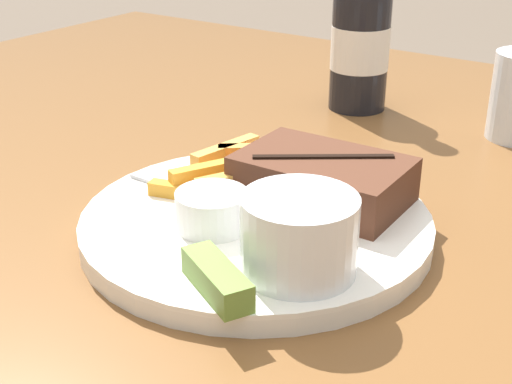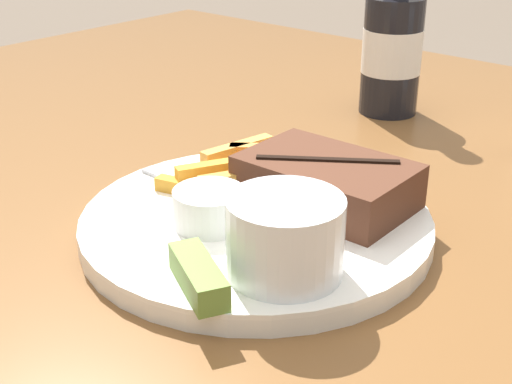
{
  "view_description": "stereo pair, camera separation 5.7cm",
  "coord_description": "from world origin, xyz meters",
  "views": [
    {
      "loc": [
        0.29,
        -0.43,
        1.01
      ],
      "look_at": [
        0.0,
        0.0,
        0.77
      ],
      "focal_mm": 50.0,
      "sensor_mm": 36.0,
      "label": 1
    },
    {
      "loc": [
        0.34,
        -0.39,
        1.01
      ],
      "look_at": [
        0.0,
        0.0,
        0.77
      ],
      "focal_mm": 50.0,
      "sensor_mm": 36.0,
      "label": 2
    }
  ],
  "objects": [
    {
      "name": "dining_table",
      "position": [
        0.0,
        0.0,
        0.67
      ],
      "size": [
        1.5,
        1.3,
        0.73
      ],
      "color": "brown",
      "rests_on": "ground_plane"
    },
    {
      "name": "dinner_plate",
      "position": [
        0.0,
        0.0,
        0.74
      ],
      "size": [
        0.29,
        0.29,
        0.02
      ],
      "color": "white",
      "rests_on": "dining_table"
    },
    {
      "name": "beer_bottle",
      "position": [
        -0.09,
        0.34,
        0.81
      ],
      "size": [
        0.07,
        0.07,
        0.22
      ],
      "color": "black",
      "rests_on": "dining_table"
    },
    {
      "name": "fork_utensil",
      "position": [
        -0.07,
        0.0,
        0.75
      ],
      "size": [
        0.13,
        0.02,
        0.0
      ],
      "rotation": [
        0.0,
        0.0,
        6.25
      ],
      "color": "#B7B7BC",
      "rests_on": "dinner_plate"
    },
    {
      "name": "fries_pile",
      "position": [
        -0.05,
        0.04,
        0.76
      ],
      "size": [
        0.1,
        0.13,
        0.02
      ],
      "color": "orange",
      "rests_on": "dinner_plate"
    },
    {
      "name": "knife_utensil",
      "position": [
        0.01,
        0.03,
        0.76
      ],
      "size": [
        0.06,
        0.16,
        0.01
      ],
      "rotation": [
        0.0,
        0.0,
        1.81
      ],
      "color": "#B7B7BC",
      "rests_on": "dinner_plate"
    },
    {
      "name": "coleslaw_cup",
      "position": [
        0.07,
        -0.05,
        0.78
      ],
      "size": [
        0.08,
        0.08,
        0.06
      ],
      "color": "white",
      "rests_on": "dinner_plate"
    },
    {
      "name": "pickle_spear",
      "position": [
        0.04,
        -0.11,
        0.76
      ],
      "size": [
        0.07,
        0.05,
        0.02
      ],
      "color": "olive",
      "rests_on": "dinner_plate"
    },
    {
      "name": "dipping_sauce_cup",
      "position": [
        -0.02,
        -0.04,
        0.77
      ],
      "size": [
        0.06,
        0.06,
        0.03
      ],
      "color": "silver",
      "rests_on": "dinner_plate"
    },
    {
      "name": "steak_portion",
      "position": [
        0.03,
        0.06,
        0.77
      ],
      "size": [
        0.14,
        0.09,
        0.04
      ],
      "color": "#512D1E",
      "rests_on": "dinner_plate"
    }
  ]
}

